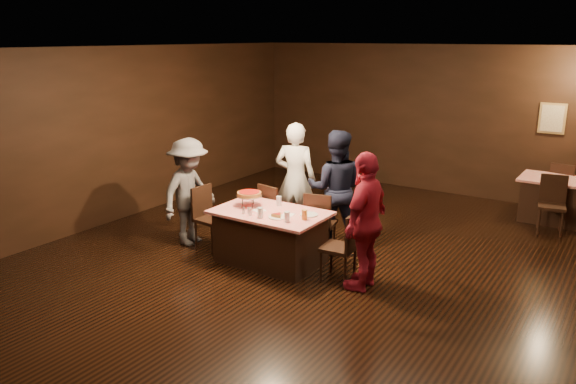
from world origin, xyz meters
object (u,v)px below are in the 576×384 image
object	(u,v)px
chair_end_left	(211,218)
glass_amber	(305,215)
chair_end_right	(338,246)
diner_grey_knit	(189,192)
glass_front_right	(287,217)
pizza_stand	(249,194)
glass_front_left	(260,213)
chair_far_left	(277,213)
diner_red_shirt	(366,221)
glass_back	(279,201)
diner_white_jacket	(295,179)
chair_far_right	(321,222)
chair_back_near	(552,205)
chair_back_far	(564,188)
diner_navy_hoodie	(335,189)
plate_empty	(309,215)
main_table	(270,237)
back_table	(558,200)

from	to	relation	value
chair_end_left	glass_amber	bearing A→B (deg)	-87.98
chair_end_right	diner_grey_knit	bearing A→B (deg)	-93.93
glass_front_right	pizza_stand	bearing A→B (deg)	160.56
pizza_stand	glass_front_left	bearing A→B (deg)	-37.87
chair_far_left	diner_red_shirt	bearing A→B (deg)	169.47
glass_back	diner_white_jacket	bearing A→B (deg)	108.48
chair_end_left	glass_front_right	world-z (taller)	chair_end_left
chair_far_right	glass_back	world-z (taller)	chair_far_right
pizza_stand	glass_amber	size ratio (longest dim) A/B	2.71
chair_back_near	diner_white_jacket	size ratio (longest dim) A/B	0.51
diner_red_shirt	glass_front_left	size ratio (longest dim) A/B	12.85
chair_far_right	diner_red_shirt	size ratio (longest dim) A/B	0.53
chair_end_right	chair_far_right	bearing A→B (deg)	-141.76
chair_back_near	diner_red_shirt	xyz separation A→B (m)	(-1.67, -3.59, 0.42)
chair_end_left	chair_back_near	bearing A→B (deg)	-46.34
chair_back_far	diner_navy_hoodie	size ratio (longest dim) A/B	0.53
chair_far_left	chair_back_near	bearing A→B (deg)	-130.07
glass_front_left	glass_amber	distance (m)	0.60
chair_far_left	chair_end_right	size ratio (longest dim) A/B	1.00
chair_back_far	pizza_stand	bearing A→B (deg)	63.90
chair_far_left	plate_empty	bearing A→B (deg)	159.28
glass_front_left	glass_amber	xyz separation A→B (m)	(0.55, 0.25, 0.00)
chair_end_left	glass_back	xyz separation A→B (m)	(1.05, 0.30, 0.37)
glass_amber	glass_back	world-z (taller)	same
chair_far_left	diner_navy_hoodie	distance (m)	1.01
chair_far_right	diner_navy_hoodie	bearing A→B (deg)	-106.24
glass_back	main_table	bearing A→B (deg)	-80.54
main_table	chair_back_near	xyz separation A→B (m)	(3.16, 3.57, 0.09)
chair_far_left	chair_back_near	size ratio (longest dim) A/B	1.00
glass_front_right	glass_amber	distance (m)	0.25
diner_grey_knit	glass_amber	size ratio (longest dim) A/B	11.96
diner_grey_knit	glass_back	world-z (taller)	diner_grey_knit
chair_back_far	glass_front_left	size ratio (longest dim) A/B	6.79
glass_front_right	glass_back	world-z (taller)	same
chair_far_right	diner_navy_hoodie	distance (m)	0.58
back_table	chair_far_left	distance (m)	5.01
glass_amber	glass_back	distance (m)	0.74
diner_navy_hoodie	glass_front_left	distance (m)	1.49
chair_end_left	pizza_stand	world-z (taller)	pizza_stand
chair_far_left	plate_empty	size ratio (longest dim) A/B	3.80
pizza_stand	main_table	bearing A→B (deg)	-7.13
pizza_stand	diner_navy_hoodie	bearing A→B (deg)	52.82
chair_end_left	chair_end_right	xyz separation A→B (m)	(2.20, 0.00, 0.00)
main_table	chair_back_far	world-z (taller)	chair_back_far
chair_far_left	chair_back_far	xyz separation A→B (m)	(3.56, 4.12, 0.00)
chair_back_near	glass_front_right	distance (m)	4.70
chair_far_left	chair_end_left	size ratio (longest dim) A/B	1.00
back_table	chair_far_left	bearing A→B (deg)	-135.33
diner_white_jacket	plate_empty	world-z (taller)	diner_white_jacket
back_table	chair_end_left	size ratio (longest dim) A/B	1.37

